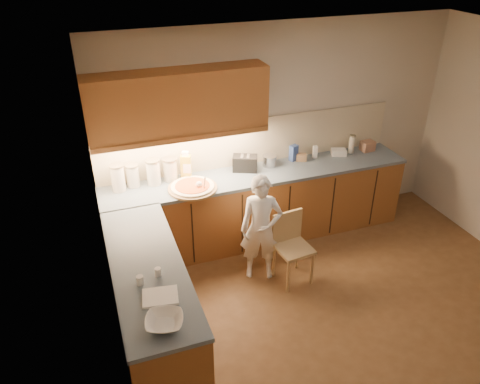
{
  "coord_description": "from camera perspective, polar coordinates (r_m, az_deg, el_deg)",
  "views": [
    {
      "loc": [
        -2.28,
        -2.92,
        3.47
      ],
      "look_at": [
        -0.8,
        1.2,
        1.0
      ],
      "focal_mm": 35.0,
      "sensor_mm": 36.0,
      "label": 1
    }
  ],
  "objects": [
    {
      "name": "blue_box",
      "position": [
        5.91,
        6.56,
        4.77
      ],
      "size": [
        0.12,
        0.1,
        0.2
      ],
      "primitive_type": "cube",
      "rotation": [
        0.0,
        0.0,
        0.39
      ],
      "color": "#34509D",
      "rests_on": "l_counter"
    },
    {
      "name": "white_bottle",
      "position": [
        6.02,
        9.13,
        4.84
      ],
      "size": [
        0.06,
        0.06,
        0.16
      ],
      "primitive_type": "cube",
      "rotation": [
        0.0,
        0.0,
        -0.21
      ],
      "color": "white",
      "rests_on": "l_counter"
    },
    {
      "name": "mixing_bowl",
      "position": [
        3.6,
        -9.2,
        -15.37
      ],
      "size": [
        0.35,
        0.35,
        0.07
      ],
      "primitive_type": "imported",
      "rotation": [
        0.0,
        0.0,
        -0.29
      ],
      "color": "white",
      "rests_on": "l_counter"
    },
    {
      "name": "steel_pot",
      "position": [
        5.75,
        3.63,
        3.85
      ],
      "size": [
        0.18,
        0.18,
        0.14
      ],
      "color": "#AEAEB3",
      "rests_on": "l_counter"
    },
    {
      "name": "spice_jar_b",
      "position": [
        4.04,
        -9.97,
        -9.56
      ],
      "size": [
        0.06,
        0.06,
        0.07
      ],
      "primitive_type": "cylinder",
      "rotation": [
        0.0,
        0.0,
        -0.09
      ],
      "color": "white",
      "rests_on": "l_counter"
    },
    {
      "name": "tall_jar",
      "position": [
        6.24,
        13.46,
        5.72
      ],
      "size": [
        0.08,
        0.08,
        0.24
      ],
      "rotation": [
        0.0,
        0.0,
        0.42
      ],
      "color": "silver",
      "rests_on": "l_counter"
    },
    {
      "name": "upper_cabinets",
      "position": [
        5.11,
        -7.52,
        10.7
      ],
      "size": [
        1.95,
        0.36,
        0.73
      ],
      "color": "#965B2B",
      "rests_on": "ground"
    },
    {
      "name": "canister_c",
      "position": [
        5.37,
        -10.52,
        2.41
      ],
      "size": [
        0.16,
        0.16,
        0.3
      ],
      "rotation": [
        0.0,
        0.0,
        -0.29
      ],
      "color": "white",
      "rests_on": "l_counter"
    },
    {
      "name": "oil_jug",
      "position": [
        5.44,
        -6.6,
        3.14
      ],
      "size": [
        0.14,
        0.12,
        0.34
      ],
      "rotation": [
        0.0,
        0.0,
        -0.41
      ],
      "color": "gold",
      "rests_on": "l_counter"
    },
    {
      "name": "wooden_chair",
      "position": [
        5.19,
        6.24,
        -6.13
      ],
      "size": [
        0.4,
        0.4,
        0.81
      ],
      "rotation": [
        0.0,
        0.0,
        0.11
      ],
      "color": "tan",
      "rests_on": "ground"
    },
    {
      "name": "child",
      "position": [
        5.11,
        2.59,
        -4.47
      ],
      "size": [
        0.53,
        0.43,
        1.25
      ],
      "primitive_type": "imported",
      "rotation": [
        0.0,
        0.0,
        -0.34
      ],
      "color": "white",
      "rests_on": "ground"
    },
    {
      "name": "card_box_b",
      "position": [
        6.38,
        15.29,
        5.44
      ],
      "size": [
        0.18,
        0.14,
        0.13
      ],
      "primitive_type": "cube",
      "rotation": [
        0.0,
        0.0,
        0.08
      ],
      "color": "tan",
      "rests_on": "l_counter"
    },
    {
      "name": "card_box_a",
      "position": [
        5.94,
        7.48,
        4.22
      ],
      "size": [
        0.15,
        0.13,
        0.09
      ],
      "primitive_type": "cube",
      "rotation": [
        0.0,
        0.0,
        -0.36
      ],
      "color": "#987652",
      "rests_on": "l_counter"
    },
    {
      "name": "room",
      "position": [
        4.11,
        16.36,
        2.31
      ],
      "size": [
        4.54,
        4.5,
        2.62
      ],
      "color": "brown",
      "rests_on": "ground"
    },
    {
      "name": "backsplash",
      "position": [
        5.72,
        1.36,
        6.18
      ],
      "size": [
        3.75,
        0.02,
        0.58
      ],
      "primitive_type": "cube",
      "color": "beige",
      "rests_on": "l_counter"
    },
    {
      "name": "flat_pack",
      "position": [
        6.18,
        11.93,
        4.77
      ],
      "size": [
        0.22,
        0.18,
        0.07
      ],
      "primitive_type": "cube",
      "rotation": [
        0.0,
        0.0,
        -0.33
      ],
      "color": "silver",
      "rests_on": "l_counter"
    },
    {
      "name": "canister_b",
      "position": [
        5.38,
        -12.95,
        1.99
      ],
      "size": [
        0.15,
        0.15,
        0.27
      ],
      "rotation": [
        0.0,
        0.0,
        -0.13
      ],
      "color": "silver",
      "rests_on": "l_counter"
    },
    {
      "name": "canister_a",
      "position": [
        5.32,
        -14.67,
        1.69
      ],
      "size": [
        0.16,
        0.16,
        0.32
      ],
      "rotation": [
        0.0,
        0.0,
        -0.31
      ],
      "color": "white",
      "rests_on": "l_counter"
    },
    {
      "name": "canister_d",
      "position": [
        5.43,
        -8.5,
        2.76
      ],
      "size": [
        0.17,
        0.17,
        0.28
      ],
      "rotation": [
        0.0,
        0.0,
        -0.2
      ],
      "color": "silver",
      "rests_on": "l_counter"
    },
    {
      "name": "pizza_on_board",
      "position": [
        5.26,
        -5.78,
        0.58
      ],
      "size": [
        0.55,
        0.55,
        0.22
      ],
      "rotation": [
        0.0,
        0.0,
        0.27
      ],
      "color": "#A28051",
      "rests_on": "l_counter"
    },
    {
      "name": "toaster",
      "position": [
        5.62,
        0.62,
        3.53
      ],
      "size": [
        0.33,
        0.27,
        0.19
      ],
      "rotation": [
        0.0,
        0.0,
        -0.41
      ],
      "color": "black",
      "rests_on": "l_counter"
    },
    {
      "name": "spice_jar_a",
      "position": [
        3.98,
        -12.1,
        -10.48
      ],
      "size": [
        0.07,
        0.07,
        0.08
      ],
      "primitive_type": "cylinder",
      "rotation": [
        0.0,
        0.0,
        -0.27
      ],
      "color": "silver",
      "rests_on": "l_counter"
    },
    {
      "name": "l_counter",
      "position": [
        5.31,
        -1.43,
        -5.05
      ],
      "size": [
        3.77,
        2.62,
        0.92
      ],
      "color": "#965B2B",
      "rests_on": "ground"
    },
    {
      "name": "dough_cloth",
      "position": [
        3.84,
        -9.7,
        -12.46
      ],
      "size": [
        0.31,
        0.26,
        0.02
      ],
      "primitive_type": "cube",
      "rotation": [
        0.0,
        0.0,
        -0.15
      ],
      "color": "white",
      "rests_on": "l_counter"
    }
  ]
}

